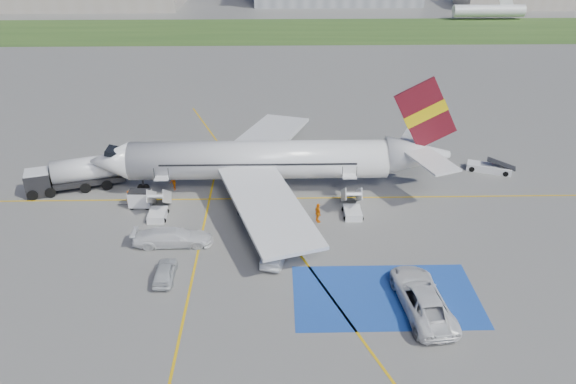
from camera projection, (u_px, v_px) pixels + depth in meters
The scene contains 19 objects.
ground at pixel (256, 267), 46.02m from camera, with size 400.00×400.00×0.00m, color #60605E.
grass_strip at pixel (268, 31), 130.37m from camera, with size 400.00×30.00×0.01m, color #2D4C1E.
taxiway_line_main at pixel (259, 199), 56.67m from camera, with size 120.00×0.20×0.01m, color gold.
taxiway_line_cross at pixel (176, 356), 37.04m from camera, with size 0.20×60.00×0.01m, color gold.
taxiway_line_diag at pixel (259, 199), 56.67m from camera, with size 0.20×60.00×0.01m, color gold.
staging_box at pixel (385, 296), 42.66m from camera, with size 14.00×8.00×0.01m, color #1B44A3.
airliner at pixel (274, 160), 56.92m from camera, with size 36.81×32.95×11.92m.
airstairs_fwd at pixel (158, 210), 53.28m from camera, with size 1.90×5.20×3.60m.
airstairs_aft at pixel (352, 208), 53.64m from camera, with size 1.90×5.20×3.60m.
fuel_tanker at pixel (77, 176), 58.05m from camera, with size 10.06×5.34×3.33m.
gpu_cart at pixel (140, 200), 54.78m from camera, with size 2.18×1.47×1.77m.
belt_loader at pixel (489, 168), 62.27m from camera, with size 5.25×3.29×1.53m.
car_silver_a at pixel (165, 272), 44.33m from camera, with size 1.60×3.98×1.36m, color silver.
car_silver_b at pixel (276, 252), 46.66m from camera, with size 1.63×4.68×1.54m, color #ADB0B4.
van_white_a at pixel (423, 295), 40.85m from camera, with size 3.01×6.53×2.45m, color white.
van_white_b at pixel (172, 235), 48.62m from camera, with size 2.11×5.18×2.03m, color white.
crew_fwd at pixel (129, 199), 54.91m from camera, with size 0.60×0.40×1.65m, color orange.
crew_nose at pixel (173, 182), 58.11m from camera, with size 0.80×0.62×1.65m, color orange.
crew_aft at pixel (318, 213), 52.11m from camera, with size 1.14×0.47×1.94m, color orange.
Camera 1 is at (1.82, -38.08, 26.64)m, focal length 35.00 mm.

